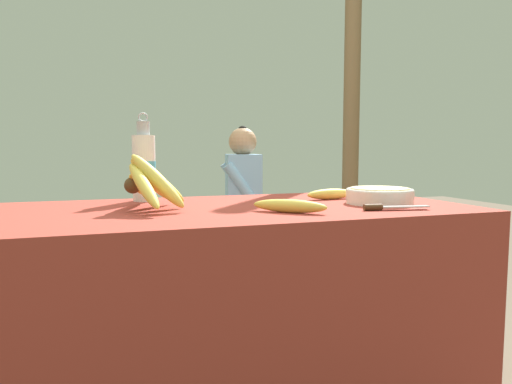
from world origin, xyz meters
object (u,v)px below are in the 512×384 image
Objects in this scene: knife at (387,207)px; banana_bunch_green at (110,229)px; water_bottle at (144,166)px; serving_bowl at (379,195)px; banana_bunch_ripe at (149,183)px; wooden_bench at (185,247)px; loose_banana_front at (289,206)px; seated_vendor at (236,201)px; support_post_far at (352,91)px; loose_banana_side at (331,194)px.

knife reaches higher than banana_bunch_green.
banana_bunch_green is (-0.11, 1.08, -0.40)m from water_bottle.
serving_bowl is 0.72× the size of water_bottle.
banana_bunch_ripe reaches higher than wooden_bench.
seated_vendor is at bearing 79.89° from loose_banana_front.
water_bottle reaches higher than banana_bunch_ripe.
seated_vendor reaches higher than serving_bowl.
banana_bunch_green is (-0.74, 0.02, -0.14)m from seated_vendor.
support_post_far is (0.91, 0.20, 0.73)m from seated_vendor.
loose_banana_side is at bearing -75.29° from wooden_bench.
support_post_far is at bearing 55.10° from loose_banana_front.
knife is 1.77m from banana_bunch_green.
loose_banana_front reaches higher than knife.
support_post_far reaches higher than seated_vendor.
banana_bunch_ripe is 0.66m from loose_banana_side.
serving_bowl reaches higher than loose_banana_front.
banana_bunch_green is (-0.10, 1.32, -0.36)m from banana_bunch_ripe.
seated_vendor is at bearing -4.24° from wooden_bench.
seated_vendor reaches higher than knife.
water_bottle is 0.12× the size of support_post_far.
banana_bunch_green is 0.12× the size of support_post_far.
loose_banana_front is (0.37, -0.19, -0.06)m from banana_bunch_ripe.
serving_bowl reaches higher than wooden_bench.
wooden_bench is 1.59m from support_post_far.
loose_banana_front is at bearing -135.10° from loose_banana_side.
loose_banana_front reaches higher than wooden_bench.
loose_banana_front is 0.40m from loose_banana_side.
support_post_far is at bearing 72.70° from knife.
loose_banana_front is at bearing -27.25° from banana_bunch_ripe.
support_post_far is (1.56, 1.50, 0.51)m from banana_bunch_ripe.
wooden_bench is at bearing 104.71° from loose_banana_side.
water_bottle is 0.58m from loose_banana_front.
banana_bunch_ripe is 1.70× the size of serving_bowl.
water_bottle is at bearing 166.09° from loose_banana_side.
serving_bowl is at bearing -73.43° from wooden_bench.
water_bottle is 0.68m from loose_banana_side.
knife is 0.19× the size of seated_vendor.
wooden_bench is at bearing -171.84° from support_post_far.
water_bottle is 1.54× the size of loose_banana_side.
knife is at bearing 102.58° from seated_vendor.
wooden_bench is at bearing 106.57° from serving_bowl.
water_bottle is at bearing 70.49° from seated_vendor.
support_post_far reaches higher than wooden_bench.
banana_bunch_ripe is 1.85× the size of knife.
wooden_bench is (-0.33, 1.24, -0.43)m from loose_banana_side.
loose_banana_side is 1.48m from banana_bunch_green.
knife is 1.65m from wooden_bench.
seated_vendor is at bearing 100.77° from knife.
banana_bunch_ripe is 1.45m from wooden_bench.
seated_vendor reaches higher than water_bottle.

